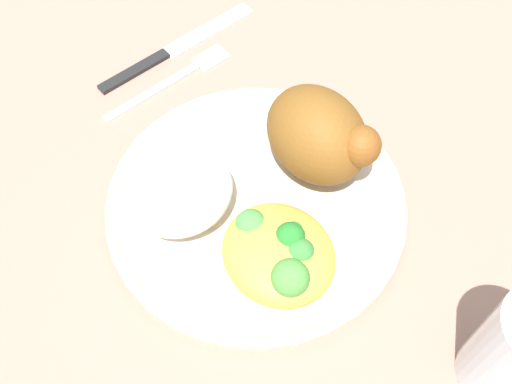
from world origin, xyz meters
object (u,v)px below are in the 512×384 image
at_px(plate, 256,204).
at_px(knife, 165,53).
at_px(rice_pile, 179,190).
at_px(mac_cheese_with_broccoli, 280,253).
at_px(fork, 176,78).
at_px(roasted_chicken, 317,133).

xyz_separation_m(plate, knife, (-0.20, 0.04, -0.01)).
bearing_deg(rice_pile, mac_cheese_with_broccoli, 18.56).
distance_m(fork, knife, 0.04).
xyz_separation_m(rice_pile, mac_cheese_with_broccoli, (0.09, 0.03, -0.00)).
xyz_separation_m(roasted_chicken, mac_cheese_with_broccoli, (0.06, -0.09, -0.02)).
relative_size(rice_pile, mac_cheese_with_broccoli, 0.96).
height_order(plate, mac_cheese_with_broccoli, mac_cheese_with_broccoli).
bearing_deg(fork, plate, -9.40).
xyz_separation_m(mac_cheese_with_broccoli, knife, (-0.26, 0.06, -0.03)).
bearing_deg(plate, rice_pile, -121.95).
bearing_deg(plate, fork, 170.60).
relative_size(plate, rice_pile, 2.86).
height_order(plate, knife, plate).
distance_m(roasted_chicken, rice_pile, 0.12).
distance_m(mac_cheese_with_broccoli, fork, 0.24).
bearing_deg(mac_cheese_with_broccoli, fork, 167.64).
height_order(roasted_chicken, knife, roasted_chicken).
relative_size(rice_pile, fork, 0.62).
bearing_deg(mac_cheese_with_broccoli, rice_pile, -161.44).
bearing_deg(mac_cheese_with_broccoli, roasted_chicken, 124.88).
xyz_separation_m(rice_pile, knife, (-0.17, 0.09, -0.04)).
xyz_separation_m(roasted_chicken, fork, (-0.17, -0.03, -0.05)).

